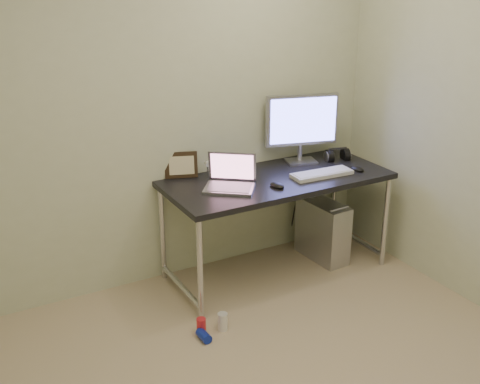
# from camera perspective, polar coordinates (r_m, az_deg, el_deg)

# --- Properties ---
(wall_back) EXTENTS (3.50, 0.02, 2.50)m
(wall_back) POSITION_cam_1_polar(r_m,az_deg,el_deg) (4.09, -8.67, 7.60)
(wall_back) COLOR beige
(wall_back) RESTS_ON ground
(desk) EXTENTS (1.62, 0.71, 0.75)m
(desk) POSITION_cam_1_polar(r_m,az_deg,el_deg) (4.30, 3.54, 0.45)
(desk) COLOR black
(desk) RESTS_ON ground
(tower_computer) EXTENTS (0.22, 0.46, 0.49)m
(tower_computer) POSITION_cam_1_polar(r_m,az_deg,el_deg) (4.71, 7.83, -3.61)
(tower_computer) COLOR silver
(tower_computer) RESTS_ON ground
(cable_a) EXTENTS (0.01, 0.16, 0.69)m
(cable_a) POSITION_cam_1_polar(r_m,az_deg,el_deg) (4.84, 5.37, -0.67)
(cable_a) COLOR black
(cable_a) RESTS_ON ground
(cable_b) EXTENTS (0.02, 0.11, 0.71)m
(cable_b) POSITION_cam_1_polar(r_m,az_deg,el_deg) (4.88, 6.37, -0.77)
(cable_b) COLOR black
(cable_b) RESTS_ON ground
(can_red) EXTENTS (0.08, 0.08, 0.11)m
(can_red) POSITION_cam_1_polar(r_m,az_deg,el_deg) (3.86, -3.69, -12.58)
(can_red) COLOR red
(can_red) RESTS_ON ground
(can_white) EXTENTS (0.08, 0.08, 0.12)m
(can_white) POSITION_cam_1_polar(r_m,az_deg,el_deg) (3.88, -1.66, -12.18)
(can_white) COLOR white
(can_white) RESTS_ON ground
(can_blue) EXTENTS (0.06, 0.11, 0.06)m
(can_blue) POSITION_cam_1_polar(r_m,az_deg,el_deg) (3.81, -3.45, -13.45)
(can_blue) COLOR #1225A3
(can_blue) RESTS_ON ground
(laptop) EXTENTS (0.42, 0.41, 0.23)m
(laptop) POSITION_cam_1_polar(r_m,az_deg,el_deg) (4.06, -0.91, 1.17)
(laptop) COLOR #A5A5AD
(laptop) RESTS_ON desk
(monitor) EXTENTS (0.55, 0.22, 0.52)m
(monitor) POSITION_cam_1_polar(r_m,az_deg,el_deg) (4.53, 5.89, 6.51)
(monitor) COLOR #A5A5AD
(monitor) RESTS_ON desk
(keyboard) EXTENTS (0.46, 0.17, 0.03)m
(keyboard) POSITION_cam_1_polar(r_m,az_deg,el_deg) (4.33, 7.77, 1.72)
(keyboard) COLOR silver
(keyboard) RESTS_ON desk
(mouse_right) EXTENTS (0.08, 0.12, 0.04)m
(mouse_right) POSITION_cam_1_polar(r_m,az_deg,el_deg) (4.49, 11.06, 2.27)
(mouse_right) COLOR black
(mouse_right) RESTS_ON desk
(mouse_left) EXTENTS (0.09, 0.13, 0.04)m
(mouse_left) POSITION_cam_1_polar(r_m,az_deg,el_deg) (4.08, 3.53, 0.73)
(mouse_left) COLOR black
(mouse_left) RESTS_ON desk
(headphones) EXTENTS (0.20, 0.12, 0.12)m
(headphones) POSITION_cam_1_polar(r_m,az_deg,el_deg) (4.69, 9.21, 3.41)
(headphones) COLOR black
(headphones) RESTS_ON desk
(picture_frame) EXTENTS (0.24, 0.14, 0.19)m
(picture_frame) POSITION_cam_1_polar(r_m,az_deg,el_deg) (4.26, -5.61, 2.57)
(picture_frame) COLOR black
(picture_frame) RESTS_ON desk
(webcam) EXTENTS (0.04, 0.03, 0.11)m
(webcam) POSITION_cam_1_polar(r_m,az_deg,el_deg) (4.28, -3.09, 2.54)
(webcam) COLOR silver
(webcam) RESTS_ON desk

